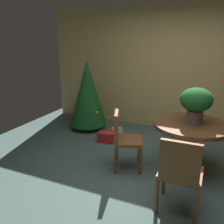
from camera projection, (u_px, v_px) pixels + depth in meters
ground_plane at (151, 179)px, 3.38m from camera, size 6.60×6.60×0.00m
back_wall_panel at (181, 70)px, 4.93m from camera, size 6.00×0.10×2.60m
round_dining_table at (191, 135)px, 3.48m from camera, size 1.09×1.09×0.74m
flower_vase at (196, 102)px, 3.37m from camera, size 0.46×0.46×0.51m
wooden_chair_left_near at (123, 137)px, 3.56m from camera, size 0.53×0.54×0.89m
wooden_chair_near at (180, 171)px, 2.60m from camera, size 0.47×0.43×0.92m
holiday_tree at (88, 93)px, 5.10m from camera, size 0.80×0.80×1.49m
gift_box_red at (107, 137)px, 4.61m from camera, size 0.33×0.27×0.19m
gift_box_cream at (117, 131)px, 5.01m from camera, size 0.27×0.25×0.12m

